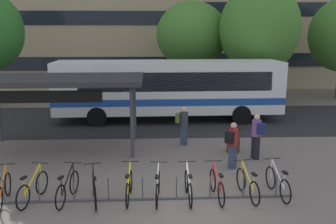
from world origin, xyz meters
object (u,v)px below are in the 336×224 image
Objects in this scene: parked_bicycle_orange_0 at (4,190)px; transit_shelter at (58,82)px; commuter_black_pack_2 at (233,142)px; trash_bin at (233,140)px; street_tree_1 at (192,35)px; parked_bicycle_yellow_8 at (248,185)px; parked_bicycle_red_7 at (217,186)px; parked_bicycle_yellow_4 at (129,187)px; commuter_olive_pack_1 at (183,123)px; parked_bicycle_silver_5 at (158,188)px; parked_bicycle_white_6 at (188,187)px; parked_bicycle_black_3 at (94,189)px; city_bus at (167,88)px; commuter_navy_pack_0 at (257,134)px; parked_bicycle_black_2 at (68,188)px; street_tree_0 at (259,29)px; parked_bicycle_white_9 at (278,183)px; parked_bicycle_yellow_1 at (33,189)px.

parked_bicycle_orange_0 is 5.49m from transit_shelter.
trash_bin is at bearing 29.29° from commuter_black_pack_2.
street_tree_1 is (-0.53, 11.99, 3.99)m from trash_bin.
parked_bicycle_red_7 is at bearing 83.87° from parked_bicycle_yellow_8.
commuter_olive_pack_1 reaches higher than parked_bicycle_yellow_4.
street_tree_1 is at bearing -31.64° from parked_bicycle_orange_0.
trash_bin is (3.07, 4.24, 0.13)m from parked_bicycle_silver_5.
parked_bicycle_white_6 is 1.03× the size of commuter_black_pack_2.
street_tree_1 is (4.34, 16.29, 4.12)m from parked_bicycle_black_3.
transit_shelter is (-4.51, -4.95, 1.02)m from city_bus.
parked_bicycle_yellow_4 is at bearing -101.77° from street_tree_1.
parked_bicycle_orange_0 is at bearing 89.00° from parked_bicycle_white_6.
parked_bicycle_silver_5 is at bearing 85.05° from city_bus.
parked_bicycle_yellow_4 is (0.97, 0.13, 0.00)m from parked_bicycle_black_3.
city_bus is 7.24m from commuter_navy_pack_0.
parked_bicycle_black_2 is 2.57m from parked_bicycle_silver_5.
parked_bicycle_red_7 is 7.79m from transit_shelter.
parked_bicycle_silver_5 is at bearing 175.24° from commuter_black_pack_2.
city_bus is at bearing 57.86° from commuter_black_pack_2.
parked_bicycle_red_7 is at bearing -108.01° from trash_bin.
parked_bicycle_yellow_4 is 1.00× the size of parked_bicycle_red_7.
transit_shelter is 0.87× the size of street_tree_0.
parked_bicycle_white_9 is 1.05× the size of commuter_olive_pack_1.
trash_bin is at bearing -68.80° from parked_bicycle_orange_0.
parked_bicycle_black_2 is at bearing 92.48° from parked_bicycle_silver_5.
commuter_navy_pack_0 is (1.13, 3.28, 0.63)m from parked_bicycle_yellow_8.
parked_bicycle_silver_5 is 1.71m from parked_bicycle_red_7.
street_tree_0 is at bearing -46.88° from parked_bicycle_orange_0.
parked_bicycle_red_7 is 1.01× the size of parked_bicycle_yellow_8.
commuter_black_pack_2 reaches higher than parked_bicycle_orange_0.
parked_bicycle_silver_5 is at bearing 105.61° from commuter_navy_pack_0.
parked_bicycle_silver_5 is at bearing 83.31° from parked_bicycle_yellow_8.
trash_bin is at bearing -60.22° from parked_bicycle_black_3.
parked_bicycle_red_7 is 1.05× the size of commuter_olive_pack_1.
parked_bicycle_black_2 is (0.98, -0.02, 0.00)m from parked_bicycle_yellow_1.
street_tree_1 is at bearing -26.58° from parked_bicycle_black_3.
parked_bicycle_black_3 is 0.99× the size of parked_bicycle_yellow_8.
parked_bicycle_yellow_8 is (1.99, -9.77, -1.39)m from city_bus.
parked_bicycle_black_3 is 0.98m from parked_bicycle_yellow_4.
commuter_navy_pack_0 is at bearing -52.69° from parked_bicycle_yellow_4.
commuter_olive_pack_1 is (1.13, 5.29, 0.56)m from parked_bicycle_silver_5.
parked_bicycle_black_3 is at bearing -99.52° from parked_bicycle_orange_0.
commuter_black_pack_2 is (6.19, 2.37, 0.58)m from parked_bicycle_yellow_1.
parked_bicycle_yellow_1 is at bearing 92.10° from parked_bicycle_yellow_4.
parked_bicycle_orange_0 and parked_bicycle_yellow_4 have the same top height.
parked_bicycle_yellow_1 and parked_bicycle_yellow_8 have the same top height.
street_tree_0 reaches higher than parked_bicycle_white_9.
trash_bin is at bearing -28.65° from parked_bicycle_white_6.
street_tree_1 is (0.84, 16.19, 4.12)m from parked_bicycle_red_7.
street_tree_0 reaches higher than commuter_olive_pack_1.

